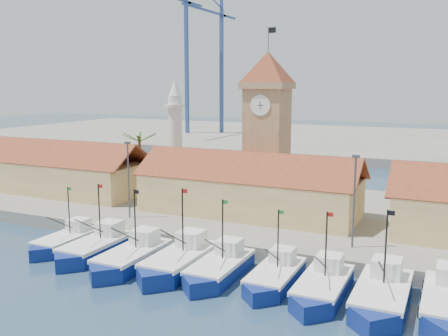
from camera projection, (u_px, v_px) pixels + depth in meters
The scene contains 19 objects.
ground at pixel (163, 282), 43.57m from camera, with size 400.00×400.00×0.00m, color navy.
quay at pixel (261, 211), 64.90m from camera, with size 140.00×32.00×1.50m, color gray.
terminal at pixel (368, 142), 141.76m from camera, with size 240.00×80.00×2.00m, color gray.
boat_0 at pixel (65, 242), 52.30m from camera, with size 3.31×9.06×6.86m.
boat_1 at pixel (95, 249), 49.95m from camera, with size 3.70×10.13×7.66m.
boat_2 at pixel (130, 259), 47.00m from camera, with size 3.74×10.24×7.75m.
boat_3 at pixel (178, 263), 45.88m from camera, with size 3.90×10.68×8.08m.
boat_4 at pixel (218, 270), 44.33m from camera, with size 3.56×9.76×7.39m.
boat_5 at pixel (274, 278), 42.53m from camera, with size 3.34×9.14×6.92m.
boat_6 at pixel (322, 289), 40.21m from camera, with size 3.55×9.72×7.36m.
boat_7 at pixel (381, 298), 38.31m from camera, with size 3.87×10.61×8.02m.
hall_left at pixel (50, 173), 74.11m from camera, with size 31.20×10.13×7.61m.
hall_center at pixel (249, 193), 60.79m from camera, with size 27.04×10.13×7.61m.
clock_tower at pixel (267, 124), 64.83m from camera, with size 5.80×5.80×22.70m.
minaret at pixel (175, 135), 73.24m from camera, with size 3.00×3.00×16.30m.
palm_tree at pixel (140, 158), 74.11m from camera, with size 5.60×5.03×8.39m.
lamp_posts at pixel (225, 185), 53.02m from camera, with size 80.70×0.25×9.03m.
crane_blue_far at pixel (183, 45), 150.90m from camera, with size 1.00×37.05×47.79m.
crane_blue_near at pixel (219, 53), 153.14m from camera, with size 1.00×34.19×44.13m.
Camera 1 is at (22.29, -35.20, 17.05)m, focal length 40.00 mm.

